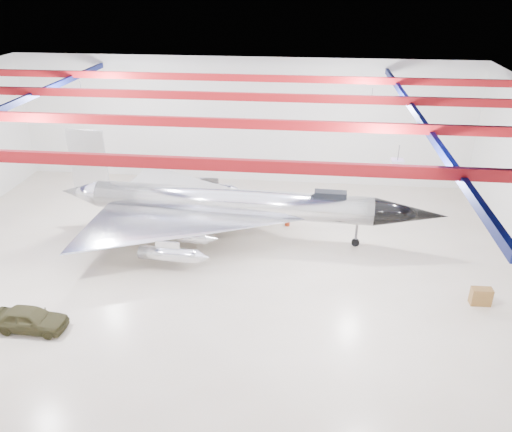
# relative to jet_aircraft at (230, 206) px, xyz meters

# --- Properties ---
(floor) EXTENTS (40.00, 40.00, 0.00)m
(floor) POSITION_rel_jet_aircraft_xyz_m (-0.72, -3.95, -2.46)
(floor) COLOR #BFB098
(floor) RESTS_ON ground
(wall_back) EXTENTS (40.00, 0.00, 40.00)m
(wall_back) POSITION_rel_jet_aircraft_xyz_m (-0.72, 11.05, 3.04)
(wall_back) COLOR silver
(wall_back) RESTS_ON floor
(ceiling) EXTENTS (40.00, 40.00, 0.00)m
(ceiling) POSITION_rel_jet_aircraft_xyz_m (-0.72, -3.95, 8.54)
(ceiling) COLOR #0A0F38
(ceiling) RESTS_ON wall_back
(ceiling_structure) EXTENTS (39.50, 29.50, 1.08)m
(ceiling_structure) POSITION_rel_jet_aircraft_xyz_m (-0.72, -3.95, 7.86)
(ceiling_structure) COLOR maroon
(ceiling_structure) RESTS_ON ceiling
(jet_aircraft) EXTENTS (27.57, 16.42, 7.51)m
(jet_aircraft) POSITION_rel_jet_aircraft_xyz_m (0.00, 0.00, 0.00)
(jet_aircraft) COLOR silver
(jet_aircraft) RESTS_ON floor
(jeep) EXTENTS (3.96, 1.66, 1.34)m
(jeep) POSITION_rel_jet_aircraft_xyz_m (-9.04, -11.54, -1.80)
(jeep) COLOR #35331A
(jeep) RESTS_ON floor
(desk) EXTENTS (1.17, 0.61, 1.06)m
(desk) POSITION_rel_jet_aircraft_xyz_m (15.60, -6.52, -1.94)
(desk) COLOR brown
(desk) RESTS_ON floor
(crate_ply) EXTENTS (0.61, 0.54, 0.36)m
(crate_ply) POSITION_rel_jet_aircraft_xyz_m (-7.20, -0.26, -2.28)
(crate_ply) COLOR olive
(crate_ply) RESTS_ON floor
(toolbox_red) EXTENTS (0.43, 0.37, 0.27)m
(toolbox_red) POSITION_rel_jet_aircraft_xyz_m (-4.94, 4.65, -2.33)
(toolbox_red) COLOR #9F2E0F
(toolbox_red) RESTS_ON floor
(parts_bin) EXTENTS (0.66, 0.61, 0.38)m
(parts_bin) POSITION_rel_jet_aircraft_xyz_m (4.92, 4.75, -2.28)
(parts_bin) COLOR olive
(parts_bin) RESTS_ON floor
(crate_small) EXTENTS (0.43, 0.37, 0.26)m
(crate_small) POSITION_rel_jet_aircraft_xyz_m (-7.96, 2.38, -2.33)
(crate_small) COLOR #59595B
(crate_small) RESTS_ON floor
(tool_chest) EXTENTS (0.45, 0.45, 0.35)m
(tool_chest) POSITION_rel_jet_aircraft_xyz_m (3.97, 2.20, -2.29)
(tool_chest) COLOR #9F2E0F
(tool_chest) RESTS_ON floor
(oil_barrel) EXTENTS (0.55, 0.48, 0.34)m
(oil_barrel) POSITION_rel_jet_aircraft_xyz_m (-4.35, 0.59, -2.29)
(oil_barrel) COLOR olive
(oil_barrel) RESTS_ON floor
(spares_box) EXTENTS (0.54, 0.54, 0.40)m
(spares_box) POSITION_rel_jet_aircraft_xyz_m (3.06, 6.56, -2.26)
(spares_box) COLOR #59595B
(spares_box) RESTS_ON floor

